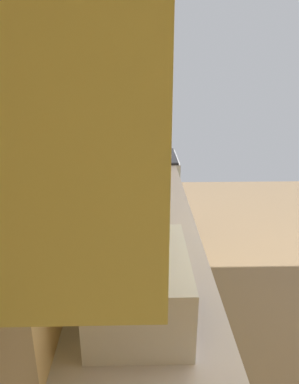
{
  "coord_description": "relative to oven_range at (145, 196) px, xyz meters",
  "views": [
    {
      "loc": [
        -1.92,
        1.35,
        1.83
      ],
      "look_at": [
        -0.16,
        1.31,
        1.18
      ],
      "focal_mm": 33.52,
      "sensor_mm": 36.0,
      "label": 1
    }
  ],
  "objects": [
    {
      "name": "wall_back",
      "position": [
        -1.66,
        0.4,
        0.94
      ],
      "size": [
        4.45,
        0.12,
        2.8
      ],
      "primitive_type": "cube",
      "color": "#EDBF74",
      "rests_on": "ground_plane"
    },
    {
      "name": "counter_run",
      "position": [
        -2.07,
        0.03,
        -0.01
      ],
      "size": [
        3.5,
        0.64,
        0.89
      ],
      "color": "#E0D879",
      "rests_on": "ground_plane"
    },
    {
      "name": "upper_cabinets",
      "position": [
        -2.07,
        0.17,
        1.38
      ],
      "size": [
        2.24,
        0.33,
        0.69
      ],
      "color": "#DFDE75"
    },
    {
      "name": "microwave",
      "position": [
        -2.42,
        0.05,
        0.56
      ],
      "size": [
        0.51,
        0.38,
        0.26
      ],
      "color": "white",
      "rests_on": "counter_run"
    },
    {
      "name": "oven_range",
      "position": [
        0.0,
        0.0,
        0.0
      ],
      "size": [
        0.66,
        0.68,
        1.07
      ],
      "color": "#B7BABF",
      "rests_on": "ground_plane"
    },
    {
      "name": "bowl",
      "position": [
        -0.71,
        -0.05,
        0.45
      ],
      "size": [
        0.2,
        0.2,
        0.04
      ],
      "color": "#D84C47",
      "rests_on": "counter_run"
    }
  ]
}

